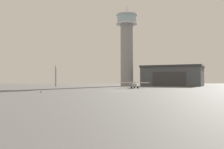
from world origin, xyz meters
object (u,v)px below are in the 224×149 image
control_tower (127,45)px  airplane_white (135,84)px  light_post_west (56,75)px  light_post_east (55,74)px  traffic_cone_near_left (41,91)px

control_tower → airplane_white: 44.20m
light_post_west → light_post_east: light_post_east is taller
light_post_west → light_post_east: 1.93m
traffic_cone_near_left → light_post_east: bearing=97.7°
control_tower → light_post_east: (-32.64, -11.70, -14.52)m
light_post_east → traffic_cone_near_left: size_ratio=15.02×
light_post_east → traffic_cone_near_left: bearing=-82.3°
airplane_white → traffic_cone_near_left: airplane_white is taller
airplane_white → light_post_east: size_ratio=1.01×
light_post_west → traffic_cone_near_left: size_ratio=12.89×
light_post_east → traffic_cone_near_left: light_post_east is taller
light_post_east → control_tower: bearing=19.7°
airplane_white → control_tower: bearing=3.5°
light_post_west → light_post_east: (-0.63, 1.68, 0.72)m
airplane_white → light_post_west: light_post_west is taller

